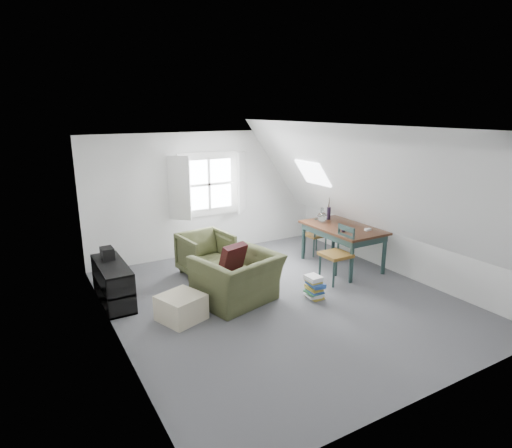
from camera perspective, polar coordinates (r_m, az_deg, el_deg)
floor at (r=6.91m, az=3.31°, el=-10.05°), size 5.50×5.50×0.00m
ceiling at (r=6.27m, az=3.66°, el=11.11°), size 5.50×5.50×0.00m
wall_back at (r=8.84m, az=-6.37°, el=4.04°), size 5.00×0.00×5.00m
wall_front at (r=4.56m, az=22.96°, el=-7.82°), size 5.00×0.00×5.00m
wall_left at (r=5.56m, az=-18.65°, el=-3.34°), size 0.00×5.50×5.50m
wall_right at (r=8.09m, az=18.46°, el=2.31°), size 0.00×5.50×5.50m
slope_left at (r=5.67m, az=-9.68°, el=3.10°), size 3.19×5.50×4.48m
slope_right at (r=7.32m, az=13.79°, el=5.56°), size 3.19×5.50×4.48m
dormer_window at (r=8.74m, az=-6.21°, el=5.25°), size 1.71×0.35×1.30m
skylight at (r=8.30m, az=7.59°, el=6.74°), size 0.35×0.75×0.47m
armchair_near at (r=6.84m, az=-2.45°, el=-10.31°), size 1.41×1.31×0.77m
armchair_far at (r=7.95m, az=-6.63°, el=-6.65°), size 0.92×0.94×0.78m
throw_pillow at (r=6.70m, az=-3.11°, el=-4.52°), size 0.50×0.37×0.46m
ottoman at (r=6.32m, az=-9.94°, el=-10.90°), size 0.72×0.72×0.37m
dining_table at (r=8.25m, az=11.47°, el=-1.01°), size 0.95×1.58×0.79m
demijohn at (r=8.43m, az=8.77°, el=0.99°), size 0.19×0.19×0.27m
vase_twigs at (r=8.66m, az=9.67°, el=1.50°), size 0.08×0.09×0.62m
cup at (r=7.85m, az=11.57°, el=-1.06°), size 0.13×0.13×0.09m
paper_box at (r=8.04m, az=14.69°, el=-0.73°), size 0.11×0.08×0.04m
dining_chair_far at (r=8.91m, az=8.07°, el=-1.42°), size 0.38×0.38×0.81m
dining_chair_near at (r=7.55m, az=10.82°, el=-3.86°), size 0.46×0.46×0.99m
media_shelf at (r=7.05m, az=-18.44°, el=-7.79°), size 0.41×1.23×0.63m
electronics_box at (r=7.17m, az=-19.22°, el=-3.77°), size 0.19×0.26×0.20m
magazine_stack at (r=6.94m, az=7.78°, el=-8.34°), size 0.28×0.33×0.37m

